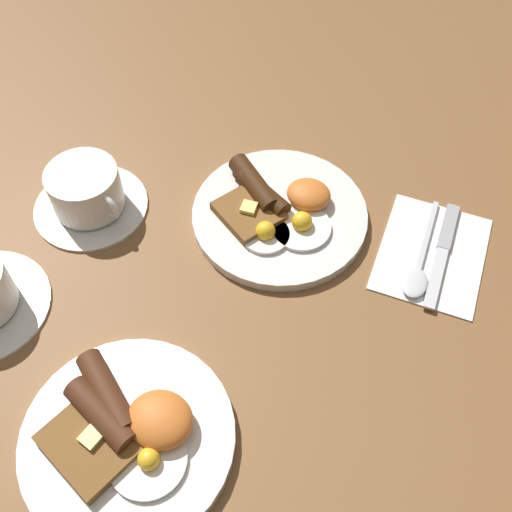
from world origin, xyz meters
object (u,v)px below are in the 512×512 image
breakfast_plate_near (278,212)px  breakfast_plate_far (126,433)px  teacup_near (87,193)px  knife (443,248)px  spoon (417,272)px

breakfast_plate_near → breakfast_plate_far: breakfast_plate_far is taller
teacup_near → breakfast_plate_far: bearing=131.2°
breakfast_plate_far → teacup_near: size_ratio=1.46×
breakfast_plate_far → knife: size_ratio=1.31×
breakfast_plate_far → teacup_near: 0.34m
breakfast_plate_near → teacup_near: 0.26m
knife → spoon: (0.02, 0.05, 0.00)m
knife → spoon: size_ratio=1.05×
breakfast_plate_near → breakfast_plate_far: size_ratio=1.04×
breakfast_plate_near → teacup_near: size_ratio=1.52×
teacup_near → spoon: bearing=-169.3°
teacup_near → knife: size_ratio=0.89×
breakfast_plate_near → spoon: bearing=176.9°
breakfast_plate_near → teacup_near: (0.24, 0.10, 0.02)m
breakfast_plate_far → teacup_near: bearing=-48.8°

